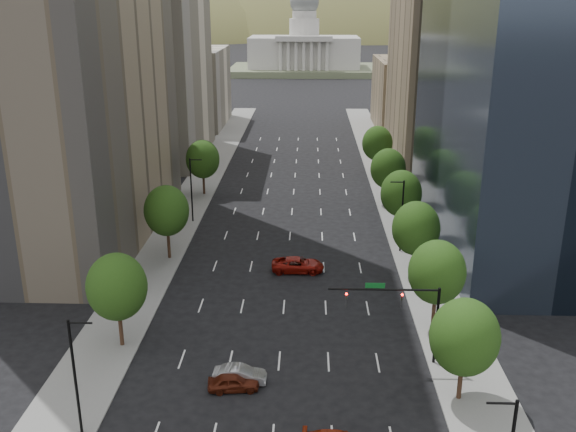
# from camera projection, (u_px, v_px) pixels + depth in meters

# --- Properties ---
(sidewalk_left) EXTENTS (6.00, 200.00, 0.15)m
(sidewalk_left) POSITION_uv_depth(u_px,v_px,m) (171.00, 234.00, 82.84)
(sidewalk_left) COLOR slate
(sidewalk_left) RESTS_ON ground
(sidewalk_right) EXTENTS (6.00, 200.00, 0.15)m
(sidewalk_right) POSITION_uv_depth(u_px,v_px,m) (410.00, 237.00, 81.87)
(sidewalk_right) COLOR slate
(sidewalk_right) RESTS_ON ground
(midrise_cream_left) EXTENTS (14.00, 30.00, 35.00)m
(midrise_cream_left) POSITION_uv_depth(u_px,v_px,m) (163.00, 65.00, 118.15)
(midrise_cream_left) COLOR beige
(midrise_cream_left) RESTS_ON ground
(filler_left) EXTENTS (14.00, 26.00, 18.00)m
(filler_left) POSITION_uv_depth(u_px,v_px,m) (195.00, 87.00, 152.11)
(filler_left) COLOR beige
(filler_left) RESTS_ON ground
(parking_tan_right) EXTENTS (14.00, 30.00, 30.00)m
(parking_tan_right) POSITION_uv_depth(u_px,v_px,m) (435.00, 81.00, 114.56)
(parking_tan_right) COLOR #8C7759
(parking_tan_right) RESTS_ON ground
(filler_right) EXTENTS (14.00, 26.00, 16.00)m
(filler_right) POSITION_uv_depth(u_px,v_px,m) (407.00, 94.00, 148.03)
(filler_right) COLOR #8C7759
(filler_right) RESTS_ON ground
(tree_right_0) EXTENTS (5.20, 5.20, 8.39)m
(tree_right_0) POSITION_uv_depth(u_px,v_px,m) (465.00, 337.00, 47.10)
(tree_right_0) COLOR #382316
(tree_right_0) RESTS_ON ground
(tree_right_1) EXTENTS (5.20, 5.20, 8.75)m
(tree_right_1) POSITION_uv_depth(u_px,v_px,m) (437.00, 272.00, 57.38)
(tree_right_1) COLOR #382316
(tree_right_1) RESTS_ON ground
(tree_right_2) EXTENTS (5.20, 5.20, 8.61)m
(tree_right_2) POSITION_uv_depth(u_px,v_px,m) (416.00, 228.00, 68.78)
(tree_right_2) COLOR #382316
(tree_right_2) RESTS_ON ground
(tree_right_3) EXTENTS (5.20, 5.20, 8.89)m
(tree_right_3) POSITION_uv_depth(u_px,v_px,m) (401.00, 194.00, 80.03)
(tree_right_3) COLOR #382316
(tree_right_3) RESTS_ON ground
(tree_right_4) EXTENTS (5.20, 5.20, 8.46)m
(tree_right_4) POSITION_uv_depth(u_px,v_px,m) (388.00, 169.00, 93.41)
(tree_right_4) COLOR #382316
(tree_right_4) RESTS_ON ground
(tree_right_5) EXTENTS (5.20, 5.20, 8.75)m
(tree_right_5) POSITION_uv_depth(u_px,v_px,m) (377.00, 143.00, 108.45)
(tree_right_5) COLOR #382316
(tree_right_5) RESTS_ON ground
(tree_left_0) EXTENTS (5.20, 5.20, 8.75)m
(tree_left_0) POSITION_uv_depth(u_px,v_px,m) (117.00, 287.00, 54.48)
(tree_left_0) COLOR #382316
(tree_left_0) RESTS_ON ground
(tree_left_1) EXTENTS (5.20, 5.20, 8.97)m
(tree_left_1) POSITION_uv_depth(u_px,v_px,m) (167.00, 211.00, 73.32)
(tree_left_1) COLOR #382316
(tree_left_1) RESTS_ON ground
(tree_left_2) EXTENTS (5.20, 5.20, 8.68)m
(tree_left_2) POSITION_uv_depth(u_px,v_px,m) (203.00, 159.00, 98.00)
(tree_left_2) COLOR #382316
(tree_left_2) RESTS_ON ground
(streetlight_rn) EXTENTS (1.70, 0.20, 9.00)m
(streetlight_rn) POSITION_uv_depth(u_px,v_px,m) (402.00, 214.00, 75.66)
(streetlight_rn) COLOR black
(streetlight_rn) RESTS_ON ground
(streetlight_ls) EXTENTS (1.70, 0.20, 9.00)m
(streetlight_ls) POSITION_uv_depth(u_px,v_px,m) (76.00, 374.00, 43.41)
(streetlight_ls) COLOR black
(streetlight_ls) RESTS_ON ground
(streetlight_ln) EXTENTS (1.70, 0.20, 9.00)m
(streetlight_ln) POSITION_uv_depth(u_px,v_px,m) (192.00, 188.00, 85.96)
(streetlight_ln) COLOR black
(streetlight_ln) RESTS_ON ground
(traffic_signal) EXTENTS (9.12, 0.40, 7.38)m
(traffic_signal) POSITION_uv_depth(u_px,v_px,m) (408.00, 308.00, 52.00)
(traffic_signal) COLOR black
(traffic_signal) RESTS_ON ground
(capitol) EXTENTS (60.00, 40.00, 35.20)m
(capitol) POSITION_uv_depth(u_px,v_px,m) (304.00, 52.00, 258.98)
(capitol) COLOR #596647
(capitol) RESTS_ON ground
(foothills) EXTENTS (720.00, 413.00, 263.00)m
(foothills) POSITION_uv_depth(u_px,v_px,m) (344.00, 73.00, 603.56)
(foothills) COLOR olive
(foothills) RESTS_ON ground
(car_maroon) EXTENTS (4.18, 2.07, 1.37)m
(car_maroon) POSITION_uv_depth(u_px,v_px,m) (233.00, 382.00, 49.79)
(car_maroon) COLOR #4E1A0D
(car_maroon) RESTS_ON ground
(car_silver) EXTENTS (4.30, 1.57, 1.41)m
(car_silver) POSITION_uv_depth(u_px,v_px,m) (240.00, 375.00, 50.78)
(car_silver) COLOR gray
(car_silver) RESTS_ON ground
(car_red_far) EXTENTS (5.89, 2.73, 1.63)m
(car_red_far) POSITION_uv_depth(u_px,v_px,m) (298.00, 265.00, 71.45)
(car_red_far) COLOR maroon
(car_red_far) RESTS_ON ground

